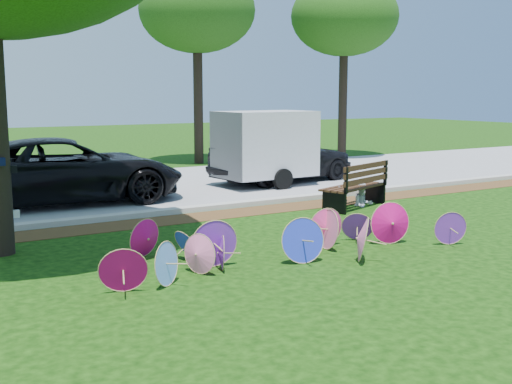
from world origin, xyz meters
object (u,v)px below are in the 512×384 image
Objects in this scene: parasol_pile at (283,239)px; dark_pickup at (282,156)px; park_bench at (353,185)px; person_right at (363,184)px; cargo_trailer at (266,144)px; person_left at (340,187)px; black_van at (64,171)px.

dark_pickup is at bearing 56.81° from parasol_pile.
person_right reaches higher than park_bench.
person_right is (4.47, 3.25, 0.20)m from parasol_pile.
cargo_trailer is 4.19m from park_bench.
cargo_trailer is 1.32× the size of park_bench.
person_right reaches higher than person_left.
park_bench is (5.76, -4.16, -0.28)m from black_van.
parasol_pile is 6.58× the size of person_left.
park_bench is (-1.00, -4.63, -0.27)m from dark_pickup.
cargo_trailer is at bearing 106.84° from person_right.
dark_pickup is 2.30× the size of park_bench.
parasol_pile is 1.15× the size of black_van.
black_van is 6.77m from dark_pickup.
park_bench is at bearing -94.04° from cargo_trailer.
person_right is (0.70, 0.00, 0.04)m from person_left.
black_van is (-1.64, 7.36, 0.47)m from parasol_pile.
park_bench is (-0.10, -4.13, -0.71)m from cargo_trailer.
cargo_trailer reaches higher than parasol_pile.
dark_pickup is 4.74m from park_bench.
black_van reaches higher than park_bench.
dark_pickup is at bearing -82.73° from black_van.
person_right reaches higher than parasol_pile.
cargo_trailer is 4.17m from person_left.
dark_pickup reaches higher than person_left.
black_van is at bearing 158.95° from person_left.
park_bench is at bearing 8.06° from person_left.
person_right is at bearing -89.15° from cargo_trailer.
black_van is at bearing 102.55° from parasol_pile.
parasol_pile is at bearing 139.68° from dark_pickup.
park_bench reaches higher than person_left.
parasol_pile is at bearing -123.07° from person_left.
parasol_pile is 5.22m from park_bench.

